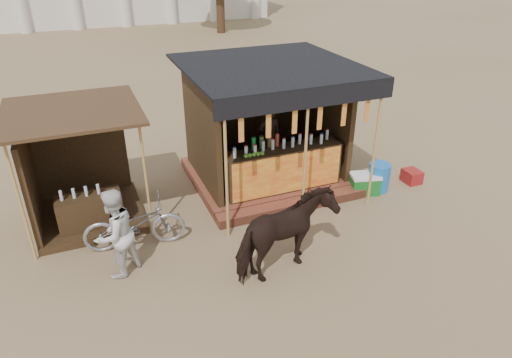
{
  "coord_description": "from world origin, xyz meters",
  "views": [
    {
      "loc": [
        -2.85,
        -5.42,
        5.12
      ],
      "look_at": [
        0.0,
        1.6,
        1.1
      ],
      "focal_mm": 32.0,
      "sensor_mm": 36.0,
      "label": 1
    }
  ],
  "objects": [
    {
      "name": "ground",
      "position": [
        0.0,
        0.0,
        0.0
      ],
      "size": [
        120.0,
        120.0,
        0.0
      ],
      "primitive_type": "plane",
      "color": "#846B4C",
      "rests_on": "ground"
    },
    {
      "name": "red_crate",
      "position": [
        4.12,
        2.0,
        0.15
      ],
      "size": [
        0.36,
        0.42,
        0.31
      ],
      "primitive_type": "cube",
      "rotation": [
        0.0,
        0.0,
        -0.01
      ],
      "color": "maroon",
      "rests_on": "ground"
    },
    {
      "name": "main_stall",
      "position": [
        1.01,
        3.36,
        1.02
      ],
      "size": [
        3.6,
        3.61,
        2.78
      ],
      "color": "brown",
      "rests_on": "ground"
    },
    {
      "name": "cooler",
      "position": [
        2.8,
        1.99,
        0.23
      ],
      "size": [
        0.73,
        0.59,
        0.46
      ],
      "color": "#166620",
      "rests_on": "ground"
    },
    {
      "name": "bystander",
      "position": [
        -2.67,
        1.21,
        0.8
      ],
      "size": [
        0.99,
        0.95,
        1.6
      ],
      "primitive_type": "imported",
      "rotation": [
        0.0,
        0.0,
        3.78
      ],
      "color": "silver",
      "rests_on": "ground"
    },
    {
      "name": "blue_barrel",
      "position": [
        3.17,
        2.0,
        0.32
      ],
      "size": [
        0.54,
        0.54,
        0.64
      ],
      "primitive_type": "cylinder",
      "rotation": [
        0.0,
        0.0,
        -0.12
      ],
      "color": "blue",
      "rests_on": "ground"
    },
    {
      "name": "motorbike",
      "position": [
        -2.3,
        1.88,
        0.48
      ],
      "size": [
        1.91,
        0.88,
        0.97
      ],
      "primitive_type": "imported",
      "rotation": [
        0.0,
        0.0,
        1.44
      ],
      "color": "#9B9BA3",
      "rests_on": "ground"
    },
    {
      "name": "secondary_stall",
      "position": [
        -3.17,
        3.24,
        0.85
      ],
      "size": [
        2.4,
        2.4,
        2.38
      ],
      "color": "#372714",
      "rests_on": "ground"
    },
    {
      "name": "cow",
      "position": [
        -0.05,
        0.16,
        0.75
      ],
      "size": [
        1.93,
        1.28,
        1.5
      ],
      "primitive_type": "imported",
      "rotation": [
        0.0,
        0.0,
        1.86
      ],
      "color": "black",
      "rests_on": "ground"
    }
  ]
}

